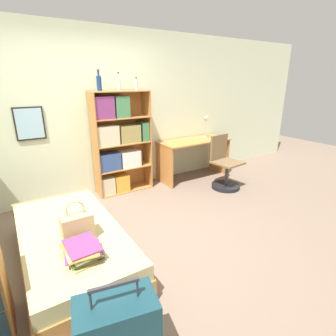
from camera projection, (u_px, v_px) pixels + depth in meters
ground_plane at (130, 242)px, 3.10m from camera, size 14.00×14.00×0.00m
wall_back at (81, 115)px, 4.02m from camera, size 10.00×0.09×2.60m
bed at (71, 245)px, 2.72m from camera, size 0.94×1.89×0.39m
handbag at (77, 226)px, 2.45m from camera, size 0.28×0.19×0.39m
book_stack_on_bed at (82, 251)px, 2.20m from camera, size 0.34×0.39×0.12m
bookcase at (118, 144)px, 4.25m from camera, size 0.93×0.32×1.66m
bottle_green at (99, 83)px, 3.86m from camera, size 0.07×0.07×0.30m
bottle_brown at (119, 83)px, 4.03m from camera, size 0.06×0.06×0.27m
bottle_clear at (136, 85)px, 4.11m from camera, size 0.06×0.06×0.20m
desk at (194, 151)px, 4.98m from camera, size 1.35×0.59×0.74m
desk_lamp at (206, 122)px, 5.02m from camera, size 0.15×0.10×0.46m
desk_chair at (224, 171)px, 4.58m from camera, size 0.50×0.50×0.92m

